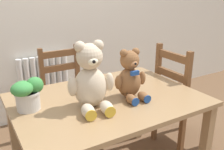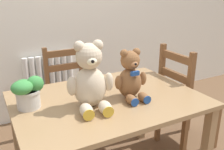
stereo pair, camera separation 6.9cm
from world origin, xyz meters
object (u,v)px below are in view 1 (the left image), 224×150
Objects in this scene: wooden_chair_behind at (67,96)px; teddy_bear_right at (130,77)px; wooden_chair_side at (181,100)px; potted_plant at (27,93)px; teddy_bear_left at (91,80)px.

wooden_chair_behind is 0.92m from teddy_bear_right.
wooden_chair_side is at bearing -162.95° from teddy_bear_right.
teddy_bear_left is at bearing -25.00° from potted_plant.
potted_plant is (-0.34, 0.16, -0.07)m from teddy_bear_left.
wooden_chair_behind is 0.89m from potted_plant.
teddy_bear_right is (0.16, -0.80, 0.41)m from wooden_chair_behind.
wooden_chair_side is at bearing -160.79° from teddy_bear_left.
teddy_bear_right reaches higher than wooden_chair_side.
wooden_chair_side is (0.84, -0.64, 0.01)m from wooden_chair_behind.
teddy_bear_left is (-0.13, -0.81, 0.45)m from wooden_chair_behind.
potted_plant is at bearing -15.79° from teddy_bear_left.
potted_plant is at bearing -89.50° from wooden_chair_side.
teddy_bear_right is at bearing -170.33° from teddy_bear_left.
wooden_chair_side reaches higher than potted_plant.
teddy_bear_left is at bearing -80.00° from wooden_chair_side.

